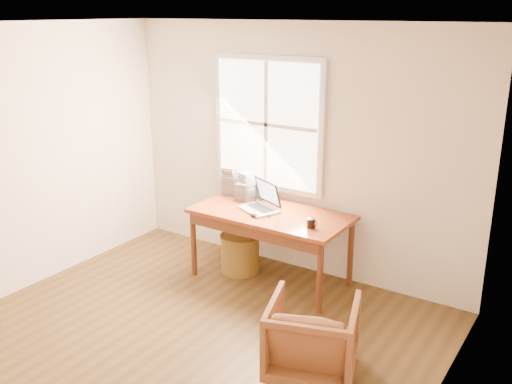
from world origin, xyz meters
TOP-DOWN VIEW (x-y plane):
  - room_shell at (-0.02, 0.16)m, footprint 4.04×4.54m
  - desk at (0.00, 1.80)m, footprint 1.60×0.80m
  - armchair at (1.11, 0.61)m, footprint 0.84×0.85m
  - wicker_stool at (-0.38, 1.80)m, footprint 0.53×0.53m
  - laptop at (-0.13, 1.77)m, footprint 0.50×0.51m
  - mouse at (-0.06, 1.59)m, footprint 0.10×0.06m
  - coffee_mug at (0.54, 1.65)m, footprint 0.08×0.08m
  - cd_stack_a at (-0.45, 2.04)m, footprint 0.18×0.17m
  - cd_stack_b at (-0.45, 1.94)m, footprint 0.15×0.14m
  - cd_stack_c at (-0.68, 2.05)m, footprint 0.16×0.14m
  - cd_stack_d at (-0.30, 2.14)m, footprint 0.19×0.18m

SIDE VIEW (x-z plane):
  - wicker_stool at x=-0.38m, z-range 0.00..0.41m
  - armchair at x=1.11m, z-range 0.00..0.62m
  - desk at x=0.00m, z-range 0.71..0.75m
  - mouse at x=-0.06m, z-range 0.75..0.78m
  - coffee_mug at x=0.54m, z-range 0.75..0.84m
  - cd_stack_b at x=-0.45m, z-range 0.75..0.94m
  - cd_stack_d at x=-0.30m, z-range 0.75..0.95m
  - laptop at x=-0.13m, z-range 0.75..1.03m
  - cd_stack_a at x=-0.45m, z-range 0.75..1.04m
  - cd_stack_c at x=-0.68m, z-range 0.75..1.06m
  - room_shell at x=-0.02m, z-range 0.00..2.64m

